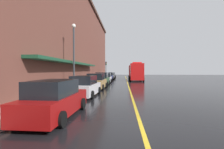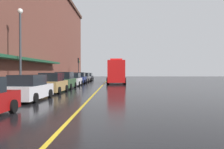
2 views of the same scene
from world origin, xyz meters
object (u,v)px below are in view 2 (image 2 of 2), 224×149
street_lamp_left (20,41)px  parking_meter_0 (47,80)px  parked_car_2 (52,84)px  fire_truck (116,72)px  parked_car_1 (29,88)px  parking_meter_1 (42,80)px  parked_car_3 (65,81)px  parked_car_4 (73,80)px  parking_meter_2 (42,80)px  parked_car_5 (80,78)px  parked_car_7 (88,77)px  traffic_light_near (79,65)px  parked_car_6 (85,78)px

street_lamp_left → parking_meter_0: bearing=83.7°
parked_car_2 → fire_truck: bearing=-16.8°
fire_truck → parked_car_1: bearing=-15.1°
fire_truck → parking_meter_1: (-7.22, -15.11, -0.74)m
street_lamp_left → parked_car_3: bearing=74.4°
fire_truck → parking_meter_0: bearing=-28.5°
fire_truck → parked_car_3: bearing=-26.8°
parked_car_1 → fire_truck: bearing=-12.3°
parked_car_4 → parking_meter_2: parked_car_4 is taller
parked_car_3 → parking_meter_0: (-1.48, -1.99, 0.19)m
fire_truck → parked_car_5: bearing=-90.9°
parking_meter_0 → parking_meter_2: 1.49m
parked_car_5 → parking_meter_0: parked_car_5 is taller
parked_car_2 → parked_car_7: 28.50m
parked_car_7 → traffic_light_near: bearing=162.3°
parked_car_7 → traffic_light_near: size_ratio=1.09×
parked_car_4 → fire_truck: 8.43m
parked_car_6 → fire_truck: size_ratio=0.45×
parked_car_1 → parked_car_5: (0.05, 22.63, 0.01)m
parked_car_5 → parking_meter_1: 15.21m
parked_car_4 → parking_meter_2: 9.14m
parked_car_5 → fire_truck: (5.81, -0.03, 0.98)m
parking_meter_0 → traffic_light_near: traffic_light_near is taller
parked_car_1 → parked_car_6: bearing=2.1°
parking_meter_2 → street_lamp_left: size_ratio=0.19×
traffic_light_near → parked_car_4: bearing=-84.1°
parked_car_7 → street_lamp_left: (-1.97, -30.62, 3.65)m
parked_car_3 → street_lamp_left: (-2.08, -7.46, 3.53)m
parked_car_4 → parked_car_6: (-0.02, 11.83, -0.03)m
parked_car_2 → parking_meter_1: size_ratio=3.19×
traffic_light_near → street_lamp_left: bearing=-91.4°
parked_car_6 → parking_meter_1: size_ratio=3.16×
parked_car_2 → parking_meter_1: (-1.46, 1.86, 0.21)m
parking_meter_1 → parking_meter_0: bearing=90.0°
fire_truck → street_lamp_left: 20.79m
parked_car_6 → parked_car_2: bearing=-178.6°
parked_car_7 → parking_meter_2: (-1.37, -26.63, 0.31)m
parked_car_2 → parked_car_4: bearing=1.8°
parked_car_5 → parking_meter_0: (-1.40, -13.65, 0.24)m
parked_car_1 → parked_car_6: size_ratio=1.14×
parked_car_2 → fire_truck: size_ratio=0.45×
parked_car_6 → parking_meter_0: (-1.45, -19.36, 0.28)m
parked_car_6 → parking_meter_2: (-1.45, -20.85, 0.28)m
parked_car_1 → parked_car_3: bearing=1.6°
parked_car_4 → parking_meter_2: (-1.47, -9.02, 0.26)m
parking_meter_1 → street_lamp_left: bearing=-98.6°
traffic_light_near → parked_car_2: bearing=-86.8°
parked_car_1 → traffic_light_near: size_ratio=1.12×
parked_car_4 → parking_meter_1: (-1.47, -9.03, 0.26)m
parking_meter_1 → parked_car_5: bearing=84.7°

